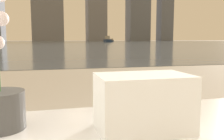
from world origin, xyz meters
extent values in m
cylinder|color=#4C4C4C|center=(-0.56, 0.87, 0.61)|extent=(0.14, 0.14, 0.11)
sphere|color=silver|center=(-0.54, 0.85, 0.87)|extent=(0.04, 0.04, 0.04)
cube|color=white|center=(-0.17, 0.76, 0.58)|extent=(0.26, 0.17, 0.04)
cube|color=white|center=(-0.17, 0.76, 0.62)|extent=(0.26, 0.17, 0.04)
cube|color=white|center=(-0.17, 0.76, 0.66)|extent=(0.26, 0.17, 0.04)
cube|color=white|center=(-0.17, 0.76, 0.70)|extent=(0.26, 0.17, 0.04)
cube|color=slate|center=(0.00, 62.00, 0.01)|extent=(180.00, 110.00, 0.01)
cube|color=navy|center=(15.58, 68.31, 0.42)|extent=(2.05, 4.83, 0.82)
cube|color=#B2A893|center=(15.58, 68.31, 1.30)|extent=(1.34, 1.86, 0.94)
cube|color=navy|center=(20.14, 81.00, 0.26)|extent=(1.93, 2.99, 0.50)
cube|color=#B2A893|center=(20.14, 81.00, 0.79)|extent=(1.04, 1.25, 0.57)
cube|color=slate|center=(42.68, 118.00, 12.11)|extent=(10.24, 8.70, 24.23)
camera|label=1|loc=(-0.42, 0.12, 0.82)|focal=40.00mm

